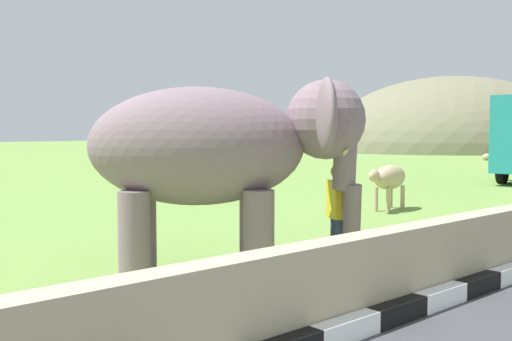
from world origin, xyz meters
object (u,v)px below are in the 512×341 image
Objects in this scene: elephant at (222,149)px; person_handler at (338,211)px; cow_mid at (509,160)px; cow_near at (389,178)px.

elephant is 2.38× the size of person_handler.
person_handler is at bearing -161.86° from cow_mid.
person_handler is 18.91m from cow_mid.
cow_mid is at bearing 14.67° from elephant.
elephant reaches higher than cow_mid.
elephant is at bearing 156.04° from person_handler.
cow_mid is at bearing 18.14° from person_handler.
cow_near is 11.86m from cow_mid.
person_handler reaches higher than cow_near.
person_handler is 7.30m from cow_near.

